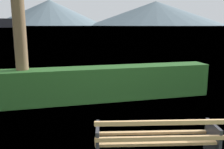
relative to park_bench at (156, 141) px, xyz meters
name	(u,v)px	position (x,y,z in m)	size (l,w,h in m)	color
water_surface	(51,26)	(0.01, 308.45, -0.43)	(620.00, 620.00, 0.00)	#6B8EA3
park_bench	(156,141)	(0.00, 0.00, 0.00)	(1.96, 0.93, 0.87)	tan
hedge_row	(106,83)	(0.01, 3.63, 0.06)	(6.36, 0.71, 0.98)	#285B23
distant_hills	(16,11)	(-72.27, 582.71, 31.75)	(842.35, 408.63, 72.08)	slate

